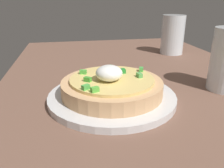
% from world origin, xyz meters
% --- Properties ---
extents(dining_table, '(1.24, 0.65, 0.02)m').
position_xyz_m(dining_table, '(0.00, 0.00, 0.01)').
color(dining_table, brown).
rests_on(dining_table, ground).
extents(plate, '(0.24, 0.24, 0.01)m').
position_xyz_m(plate, '(0.00, -0.09, 0.03)').
color(plate, silver).
rests_on(plate, dining_table).
extents(pizza, '(0.19, 0.19, 0.06)m').
position_xyz_m(pizza, '(0.00, -0.09, 0.05)').
color(pizza, tan).
rests_on(pizza, plate).
extents(cup_far, '(0.08, 0.08, 0.13)m').
position_xyz_m(cup_far, '(-0.33, 0.19, 0.08)').
color(cup_far, silver).
rests_on(cup_far, dining_table).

